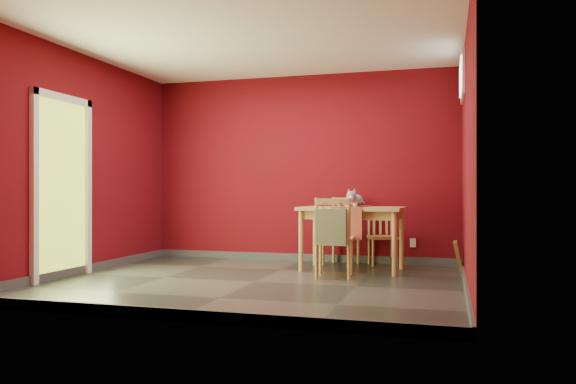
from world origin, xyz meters
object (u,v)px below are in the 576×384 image
(tote_bag, at_px, (331,227))
(cat, at_px, (354,198))
(chair_far_right, at_px, (382,235))
(chair_near, at_px, (334,237))
(picture_frame, at_px, (458,257))
(dining_table, at_px, (352,215))
(chair_far_left, at_px, (342,230))

(tote_bag, height_order, cat, cat)
(chair_far_right, distance_m, tote_bag, 1.60)
(chair_near, relative_size, cat, 1.98)
(tote_bag, bearing_deg, picture_frame, 38.46)
(chair_near, distance_m, cat, 0.80)
(chair_far_right, relative_size, picture_frame, 2.07)
(tote_bag, bearing_deg, chair_near, 93.51)
(dining_table, bearing_deg, picture_frame, 9.60)
(dining_table, distance_m, picture_frame, 1.42)
(tote_bag, bearing_deg, chair_far_right, 75.64)
(chair_near, height_order, picture_frame, chair_near)
(chair_near, xyz_separation_m, cat, (0.13, 0.65, 0.45))
(dining_table, xyz_separation_m, chair_far_right, (0.31, 0.66, -0.30))
(chair_far_left, distance_m, chair_near, 1.22)
(chair_far_right, bearing_deg, cat, -112.26)
(cat, bearing_deg, chair_far_left, 137.92)
(dining_table, relative_size, chair_far_left, 1.45)
(cat, bearing_deg, picture_frame, 33.56)
(chair_near, bearing_deg, chair_far_left, 96.17)
(dining_table, relative_size, chair_far_right, 1.68)
(chair_near, bearing_deg, chair_far_right, 72.81)
(dining_table, height_order, chair_far_left, chair_far_left)
(chair_near, bearing_deg, cat, 78.40)
(chair_far_left, bearing_deg, chair_near, -83.83)
(chair_far_right, height_order, picture_frame, chair_far_right)
(chair_far_right, relative_size, tote_bag, 1.66)
(chair_near, relative_size, tote_bag, 1.93)
(chair_near, distance_m, picture_frame, 1.68)
(dining_table, bearing_deg, chair_far_left, 112.97)
(tote_bag, xyz_separation_m, picture_frame, (1.39, 1.10, -0.41))
(chair_far_left, height_order, chair_near, chair_near)
(tote_bag, distance_m, picture_frame, 1.82)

